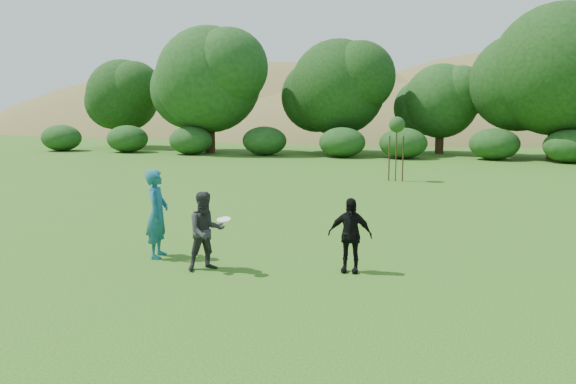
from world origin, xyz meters
name	(u,v)px	position (x,y,z in m)	size (l,w,h in m)	color
ground	(247,265)	(0.00, 0.00, 0.00)	(120.00, 120.00, 0.00)	#19470C
player_teal	(157,214)	(-2.08, 0.07, 0.96)	(0.70, 0.46, 1.92)	#18576D
player_grey	(206,231)	(-0.67, -0.52, 0.79)	(0.77, 0.60, 1.58)	#28292B
player_black	(350,235)	(2.11, 0.14, 0.74)	(0.87, 0.36, 1.49)	black
frisbee	(224,220)	(-0.21, -0.67, 1.08)	(0.27, 0.27, 0.08)	white
sapling	(397,126)	(1.57, 14.59, 2.42)	(0.70, 0.70, 2.85)	#3A2417
hillside	(417,218)	(-0.56, 68.45, -11.97)	(150.00, 72.00, 52.00)	olive
tree_row	(444,83)	(3.23, 28.68, 4.87)	(53.92, 10.38, 9.62)	#3A2616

